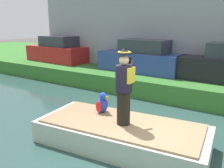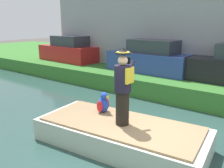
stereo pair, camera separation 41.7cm
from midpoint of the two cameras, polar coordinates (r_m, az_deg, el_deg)
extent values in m
plane|color=#4C4742|center=(5.98, 9.56, -16.94)|extent=(80.00, 80.00, 0.00)
cube|color=#2D4C47|center=(5.95, 9.58, -16.53)|extent=(7.13, 48.00, 0.10)
cube|color=silver|center=(6.09, 3.97, -12.05)|extent=(2.24, 4.37, 0.56)
cube|color=#997A56|center=(5.96, 4.02, -9.43)|extent=(2.06, 4.02, 0.05)
cylinder|color=black|center=(5.72, 4.59, -5.79)|extent=(0.32, 0.32, 0.82)
cylinder|color=black|center=(5.51, 4.74, 1.25)|extent=(0.40, 0.40, 0.62)
cube|color=gold|center=(5.39, 6.46, 2.00)|extent=(0.28, 0.06, 0.36)
sphere|color=#DBA884|center=(5.43, 4.83, 5.62)|extent=(0.23, 0.23, 0.23)
cylinder|color=black|center=(5.41, 4.87, 7.34)|extent=(0.38, 0.38, 0.03)
cone|color=black|center=(5.40, 4.88, 8.08)|extent=(0.26, 0.26, 0.12)
cylinder|color=gold|center=(5.41, 4.87, 7.61)|extent=(0.29, 0.29, 0.02)
cylinder|color=black|center=(5.64, 6.33, 3.37)|extent=(0.38, 0.09, 0.43)
cube|color=black|center=(5.51, 6.09, 5.61)|extent=(0.03, 0.08, 0.15)
ellipsoid|color=blue|center=(6.54, -0.34, -5.08)|extent=(0.26, 0.32, 0.40)
sphere|color=blue|center=(6.43, -0.06, -2.89)|extent=(0.20, 0.20, 0.20)
cone|color=yellow|center=(6.37, 0.65, -3.13)|extent=(0.09, 0.09, 0.09)
ellipsoid|color=red|center=(6.43, -1.11, -5.41)|extent=(0.08, 0.20, 0.32)
ellipsoid|color=red|center=(6.64, 0.40, -4.76)|extent=(0.08, 0.20, 0.32)
cube|color=#2D4293|center=(11.51, 10.09, 5.22)|extent=(1.85, 4.06, 0.90)
cube|color=#2D333D|center=(11.32, 11.17, 8.85)|extent=(1.53, 2.25, 0.60)
cube|color=red|center=(14.87, -9.39, 7.29)|extent=(1.96, 4.10, 0.90)
cube|color=#2D333D|center=(14.65, -8.97, 10.15)|extent=(1.59, 2.29, 0.60)
camera|label=1|loc=(0.21, -87.99, 0.52)|focal=38.25mm
camera|label=2|loc=(0.21, 92.01, -0.52)|focal=38.25mm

